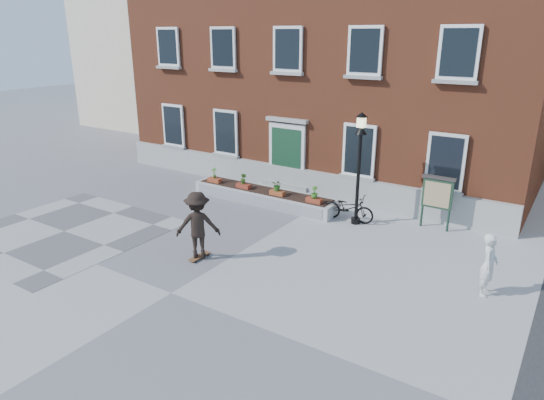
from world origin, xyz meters
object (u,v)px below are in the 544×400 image
Objects in this scene: bystander at (489,265)px; notice_board at (437,194)px; lamp_post at (360,153)px; skateboarder at (198,225)px; bicycle at (348,208)px.

notice_board is (-2.37, 3.75, 0.43)m from bystander.
lamp_post is 6.04m from skateboarder.
bystander is 0.43× the size of lamp_post.
skateboarder is (-7.55, -2.46, 0.24)m from bystander.
bicycle is at bearing 166.52° from lamp_post.
bystander is 0.89× the size of notice_board.
bicycle is 1.12× the size of bystander.
bystander is 5.79m from lamp_post.
notice_board is 8.10m from skateboarder.
bicycle is 0.48× the size of lamp_post.
skateboarder is (-2.39, -5.27, 0.59)m from bicycle.
skateboarder reaches higher than notice_board.
lamp_post is at bearing 59.06° from bystander.
bystander is (5.16, -2.80, 0.34)m from bicycle.
lamp_post reaches higher than skateboarder.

